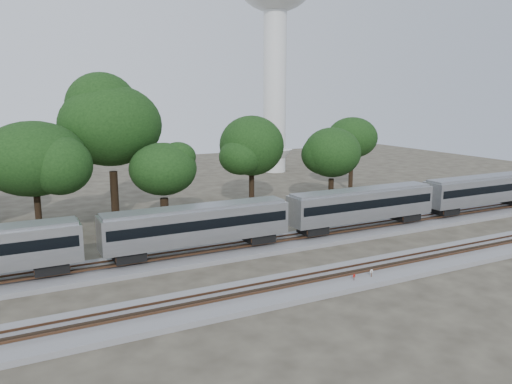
# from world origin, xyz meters

# --- Properties ---
(ground) EXTENTS (160.00, 160.00, 0.00)m
(ground) POSITION_xyz_m (0.00, 0.00, 0.00)
(ground) COLOR #383328
(ground) RESTS_ON ground
(track_far) EXTENTS (160.00, 5.00, 0.73)m
(track_far) POSITION_xyz_m (0.00, 6.00, 0.21)
(track_far) COLOR slate
(track_far) RESTS_ON ground
(track_near) EXTENTS (160.00, 5.00, 0.73)m
(track_near) POSITION_xyz_m (0.00, -4.00, 0.21)
(track_near) COLOR slate
(track_near) RESTS_ON ground
(train) EXTENTS (103.87, 2.96, 4.36)m
(train) POSITION_xyz_m (5.48, 6.00, 3.08)
(train) COLOR silver
(train) RESTS_ON ground
(switch_stand_red) EXTENTS (0.28, 0.11, 0.89)m
(switch_stand_red) POSITION_xyz_m (4.56, -5.32, 0.57)
(switch_stand_red) COLOR #512D19
(switch_stand_red) RESTS_ON ground
(switch_stand_white) EXTENTS (0.32, 0.10, 1.00)m
(switch_stand_white) POSITION_xyz_m (6.18, -5.33, 0.64)
(switch_stand_white) COLOR #512D19
(switch_stand_white) RESTS_ON ground
(switch_lever) EXTENTS (0.58, 0.48, 0.30)m
(switch_lever) POSITION_xyz_m (4.83, -5.21, 0.15)
(switch_lever) COLOR #512D19
(switch_lever) RESTS_ON ground
(water_tower) EXTENTS (14.69, 14.69, 40.65)m
(water_tower) POSITION_xyz_m (26.83, 47.17, 30.12)
(water_tower) COLOR silver
(water_tower) RESTS_ON ground
(tree_2) EXTENTS (8.13, 8.13, 11.47)m
(tree_2) POSITION_xyz_m (-15.45, 18.48, 7.98)
(tree_2) COLOR black
(tree_2) RESTS_ON ground
(tree_3) EXTENTS (10.96, 10.96, 15.45)m
(tree_3) POSITION_xyz_m (-7.45, 21.69, 10.78)
(tree_3) COLOR black
(tree_3) RESTS_ON ground
(tree_4) EXTENTS (6.68, 6.68, 9.41)m
(tree_4) POSITION_xyz_m (-3.59, 15.77, 6.54)
(tree_4) COLOR black
(tree_4) RESTS_ON ground
(tree_5) EXTENTS (7.99, 7.99, 11.26)m
(tree_5) POSITION_xyz_m (9.41, 21.61, 7.84)
(tree_5) COLOR black
(tree_5) RESTS_ON ground
(tree_6) EXTENTS (7.21, 7.21, 10.16)m
(tree_6) POSITION_xyz_m (17.94, 16.60, 7.07)
(tree_6) COLOR black
(tree_6) RESTS_ON ground
(tree_7) EXTENTS (8.07, 8.07, 11.38)m
(tree_7) POSITION_xyz_m (27.27, 24.76, 7.92)
(tree_7) COLOR black
(tree_7) RESTS_ON ground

